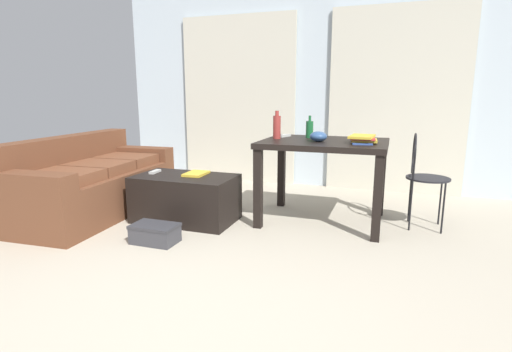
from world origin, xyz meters
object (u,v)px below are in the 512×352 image
at_px(bowl, 318,136).
at_px(book_stack, 363,139).
at_px(couch, 91,183).
at_px(bottle_near, 277,127).
at_px(tv_remote_primary, 155,172).
at_px(shoebox, 155,233).
at_px(wire_chair, 421,169).
at_px(magazine, 196,174).
at_px(tv_remote_on_table, 285,136).
at_px(coffee_table, 186,198).
at_px(bottle_far, 310,129).
at_px(craft_table, 324,153).

relative_size(bowl, book_stack, 0.50).
bearing_deg(couch, bottle_near, 15.55).
bearing_deg(tv_remote_primary, couch, -175.45).
bearing_deg(bottle_near, shoebox, -125.35).
xyz_separation_m(wire_chair, bottle_near, (-1.28, -0.12, 0.35)).
bearing_deg(bottle_near, book_stack, -5.60).
bearing_deg(magazine, wire_chair, 10.77).
height_order(book_stack, tv_remote_on_table, book_stack).
xyz_separation_m(magazine, shoebox, (-0.03, -0.67, -0.36)).
height_order(coffee_table, bottle_near, bottle_near).
height_order(tv_remote_primary, shoebox, tv_remote_primary).
bearing_deg(bottle_far, couch, -161.80).
relative_size(bottle_near, bowl, 1.69).
distance_m(bottle_far, magazine, 1.16).
relative_size(wire_chair, shoebox, 2.30).
distance_m(bottle_far, shoebox, 1.72).
distance_m(bottle_near, magazine, 0.87).
distance_m(wire_chair, bottle_near, 1.33).
height_order(couch, shoebox, couch).
height_order(book_stack, shoebox, book_stack).
relative_size(coffee_table, craft_table, 0.83).
bearing_deg(book_stack, couch, -170.78).
xyz_separation_m(craft_table, bottle_near, (-0.45, 0.00, 0.22)).
distance_m(wire_chair, book_stack, 0.60).
relative_size(wire_chair, bowl, 5.46).
xyz_separation_m(tv_remote_on_table, tv_remote_primary, (-1.12, -0.56, -0.33)).
distance_m(coffee_table, tv_remote_on_table, 1.13).
distance_m(bowl, tv_remote_primary, 1.58).
bearing_deg(wire_chair, craft_table, -171.82).
xyz_separation_m(bottle_far, shoebox, (-0.98, -1.18, -0.76)).
relative_size(craft_table, book_stack, 3.57).
xyz_separation_m(wire_chair, magazine, (-1.97, -0.45, -0.08)).
distance_m(wire_chair, magazine, 2.02).
relative_size(craft_table, shoebox, 3.03).
relative_size(magazine, shoebox, 0.70).
distance_m(tv_remote_on_table, tv_remote_primary, 1.30).
bearing_deg(shoebox, bowl, 38.95).
relative_size(book_stack, tv_remote_primary, 1.95).
height_order(craft_table, wire_chair, wire_chair).
xyz_separation_m(book_stack, shoebox, (-1.50, -0.92, -0.71)).
relative_size(coffee_table, book_stack, 2.98).
height_order(wire_chair, bottle_far, bottle_far).
xyz_separation_m(craft_table, magazine, (-1.13, -0.33, -0.21)).
bearing_deg(book_stack, coffee_table, -167.77).
distance_m(craft_table, tv_remote_on_table, 0.48).
bearing_deg(couch, tv_remote_primary, 9.32).
relative_size(coffee_table, bottle_far, 4.38).
height_order(tv_remote_on_table, shoebox, tv_remote_on_table).
distance_m(craft_table, book_stack, 0.38).
relative_size(coffee_table, shoebox, 2.53).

